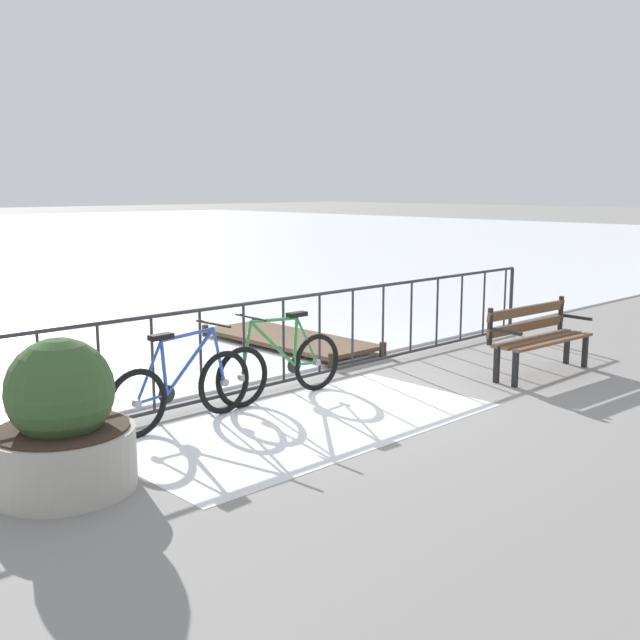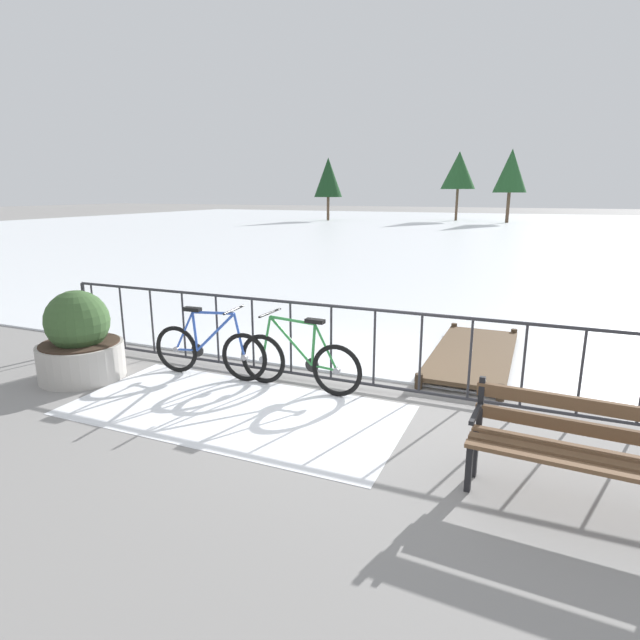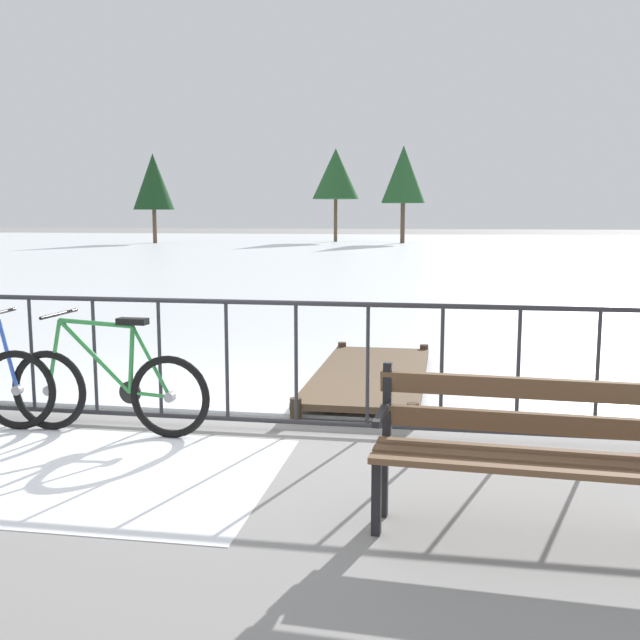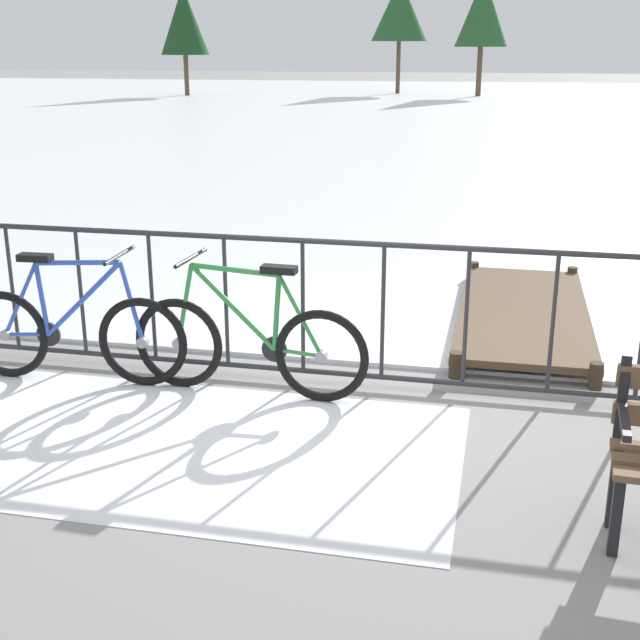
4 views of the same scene
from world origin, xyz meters
name	(u,v)px [view 4 (image 4 of 4)]	position (x,y,z in m)	size (l,w,h in m)	color
ground_plane	(342,384)	(0.00, 0.00, 0.00)	(160.00, 160.00, 0.00)	gray
frozen_pond	(484,110)	(0.00, 28.40, 0.01)	(80.00, 56.00, 0.03)	white
snow_patch	(146,442)	(-1.00, -1.20, 0.00)	(3.87, 1.88, 0.01)	white
railing_fence	(342,310)	(0.00, 0.00, 0.56)	(9.06, 0.06, 1.07)	#2D2D33
bicycle_near_railing	(249,344)	(-0.60, -0.32, 0.37)	(1.71, 0.52, 0.97)	black
bicycle_second	(72,333)	(-1.91, -0.36, 0.37)	(1.71, 0.52, 0.97)	black
wooden_dock	(523,312)	(1.29, 1.70, 0.12)	(1.10, 2.90, 0.20)	brown
tree_far_west	(483,11)	(-0.63, 38.16, 3.97)	(2.54, 2.54, 5.64)	brown
tree_west_mid	(184,21)	(-14.94, 35.75, 3.57)	(2.37, 2.37, 5.19)	brown
tree_centre	(400,10)	(-4.86, 39.93, 4.14)	(2.86, 2.86, 5.68)	brown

